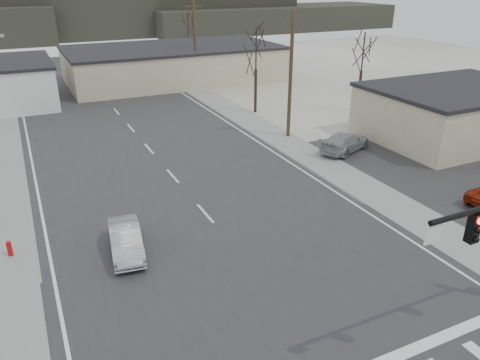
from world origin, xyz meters
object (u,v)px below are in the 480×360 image
object	(u,v)px
sedan_crossing	(126,240)
car_parked_silver	(345,142)
fire_hydrant	(9,248)
car_far_a	(102,82)
car_far_b	(42,75)

from	to	relation	value
sedan_crossing	car_parked_silver	distance (m)	19.90
fire_hydrant	car_far_a	world-z (taller)	car_far_a
sedan_crossing	car_far_a	world-z (taller)	sedan_crossing
sedan_crossing	car_far_b	distance (m)	45.77
car_parked_silver	sedan_crossing	bearing A→B (deg)	87.80
car_far_a	car_far_b	distance (m)	10.16
car_far_a	car_parked_silver	xyz separation A→B (m)	(12.76, -30.57, 0.06)
car_far_b	fire_hydrant	bearing A→B (deg)	-72.43
sedan_crossing	car_far_b	world-z (taller)	sedan_crossing
car_far_b	car_parked_silver	world-z (taller)	car_parked_silver
sedan_crossing	car_far_b	xyz separation A→B (m)	(-0.35, 45.77, -0.05)
car_far_a	car_parked_silver	size ratio (longest dim) A/B	0.90
sedan_crossing	car_far_b	size ratio (longest dim) A/B	1.12
fire_hydrant	sedan_crossing	size ratio (longest dim) A/B	0.21
car_parked_silver	car_far_a	bearing A→B (deg)	-0.56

